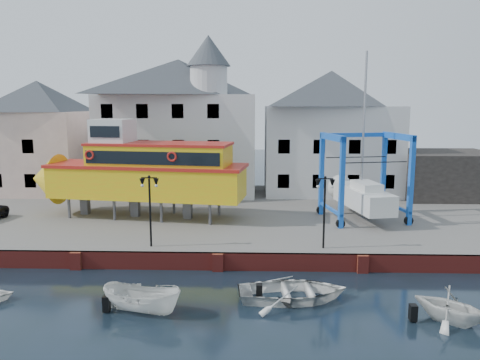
{
  "coord_description": "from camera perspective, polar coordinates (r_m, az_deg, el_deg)",
  "views": [
    {
      "loc": [
        2.05,
        -24.91,
        9.23
      ],
      "look_at": [
        1.0,
        7.0,
        4.0
      ],
      "focal_mm": 35.0,
      "sensor_mm": 36.0,
      "label": 1
    }
  ],
  "objects": [
    {
      "name": "lamp_post_right",
      "position": [
        26.89,
        10.3,
        -1.69
      ],
      "size": [
        1.12,
        0.32,
        4.2
      ],
      "color": "black",
      "rests_on": "hardstanding"
    },
    {
      "name": "building_white_right",
      "position": [
        44.53,
        10.92,
        5.75
      ],
      "size": [
        12.0,
        8.0,
        11.2
      ],
      "color": "silver",
      "rests_on": "hardstanding"
    },
    {
      "name": "building_pink",
      "position": [
        47.46,
        -23.2,
        4.83
      ],
      "size": [
        8.0,
        7.0,
        10.3
      ],
      "color": "#C5A398",
      "rests_on": "hardstanding"
    },
    {
      "name": "quay_wall",
      "position": [
        26.57,
        -2.68,
        -9.89
      ],
      "size": [
        44.0,
        0.47,
        1.0
      ],
      "color": "maroon",
      "rests_on": "ground"
    },
    {
      "name": "ground",
      "position": [
        26.64,
        -2.69,
        -10.98
      ],
      "size": [
        140.0,
        140.0,
        0.0
      ],
      "primitive_type": "plane",
      "color": "#17252C",
      "rests_on": "ground"
    },
    {
      "name": "motorboat_b",
      "position": [
        23.12,
        6.45,
        -14.28
      ],
      "size": [
        5.51,
        4.18,
        1.07
      ],
      "primitive_type": "imported",
      "rotation": [
        0.0,
        0.0,
        1.67
      ],
      "color": "silver",
      "rests_on": "ground"
    },
    {
      "name": "building_white_main",
      "position": [
        43.89,
        -7.24,
        6.76
      ],
      "size": [
        14.0,
        8.3,
        14.0
      ],
      "color": "silver",
      "rests_on": "hardstanding"
    },
    {
      "name": "motorboat_c",
      "position": [
        22.75,
        24.26,
        -15.49
      ],
      "size": [
        4.17,
        4.12,
        1.66
      ],
      "primitive_type": "imported",
      "rotation": [
        0.0,
        0.0,
        0.87
      ],
      "color": "silver",
      "rests_on": "ground"
    },
    {
      "name": "tour_boat",
      "position": [
        34.88,
        -12.73,
        1.05
      ],
      "size": [
        16.75,
        6.23,
        7.12
      ],
      "rotation": [
        0.0,
        0.0,
        -0.15
      ],
      "color": "#59595E",
      "rests_on": "hardstanding"
    },
    {
      "name": "lamp_post_left",
      "position": [
        27.27,
        -10.97,
        -1.55
      ],
      "size": [
        1.12,
        0.32,
        4.2
      ],
      "color": "black",
      "rests_on": "hardstanding"
    },
    {
      "name": "motorboat_a",
      "position": [
        22.16,
        -11.82,
        -15.52
      ],
      "size": [
        4.04,
        2.39,
        1.47
      ],
      "primitive_type": "imported",
      "rotation": [
        0.0,
        0.0,
        1.3
      ],
      "color": "silver",
      "rests_on": "ground"
    },
    {
      "name": "hardstanding",
      "position": [
        37.01,
        -1.35,
        -4.34
      ],
      "size": [
        44.0,
        22.0,
        1.0
      ],
      "primitive_type": "cube",
      "color": "#615E5A",
      "rests_on": "ground"
    },
    {
      "name": "travel_lift",
      "position": [
        35.11,
        14.35,
        -1.24
      ],
      "size": [
        6.24,
        8.06,
        11.82
      ],
      "rotation": [
        0.0,
        0.0,
        0.2
      ],
      "color": "blue",
      "rests_on": "hardstanding"
    },
    {
      "name": "shed_dark",
      "position": [
        45.63,
        23.67,
        0.67
      ],
      "size": [
        8.0,
        7.0,
        4.0
      ],
      "primitive_type": "cube",
      "color": "black",
      "rests_on": "hardstanding"
    }
  ]
}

